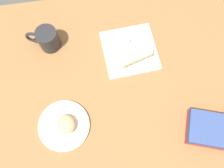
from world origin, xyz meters
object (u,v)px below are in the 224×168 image
(square_plate, at_px, (130,51))
(sauce_cup, at_px, (125,39))
(round_plate, at_px, (64,126))
(coffee_mug, at_px, (47,39))
(book_stack, at_px, (213,130))
(breakfast_wrap, at_px, (135,55))
(scone_pastry, at_px, (66,124))

(square_plate, height_order, sauce_cup, sauce_cup)
(round_plate, distance_m, coffee_mug, 0.35)
(square_plate, xyz_separation_m, sauce_cup, (0.02, -0.05, 0.02))
(round_plate, relative_size, book_stack, 0.90)
(round_plate, relative_size, square_plate, 0.90)
(book_stack, distance_m, coffee_mug, 0.72)
(coffee_mug, bearing_deg, breakfast_wrap, 160.50)
(sauce_cup, bearing_deg, book_stack, 121.69)
(square_plate, bearing_deg, round_plate, 41.89)
(sauce_cup, distance_m, coffee_mug, 0.31)
(round_plate, xyz_separation_m, coffee_mug, (0.03, -0.35, 0.04))
(book_stack, bearing_deg, square_plate, -56.95)
(square_plate, xyz_separation_m, breakfast_wrap, (-0.01, 0.04, 0.04))
(square_plate, xyz_separation_m, coffee_mug, (0.33, -0.08, 0.04))
(round_plate, distance_m, book_stack, 0.54)
(sauce_cup, bearing_deg, round_plate, 47.97)
(square_plate, height_order, book_stack, book_stack)
(sauce_cup, bearing_deg, scone_pastry, 49.34)
(round_plate, relative_size, scone_pastry, 2.60)
(round_plate, height_order, book_stack, book_stack)
(round_plate, height_order, sauce_cup, sauce_cup)
(square_plate, bearing_deg, breakfast_wrap, 109.19)
(breakfast_wrap, bearing_deg, book_stack, 18.17)
(scone_pastry, bearing_deg, round_plate, -2.68)
(round_plate, relative_size, breakfast_wrap, 1.49)
(scone_pastry, xyz_separation_m, book_stack, (-0.52, 0.10, -0.01))
(square_plate, bearing_deg, scone_pastry, 43.20)
(sauce_cup, xyz_separation_m, book_stack, (-0.25, 0.41, 0.00))
(scone_pastry, xyz_separation_m, coffee_mug, (0.04, -0.35, 0.01))
(scone_pastry, distance_m, square_plate, 0.39)
(sauce_cup, relative_size, coffee_mug, 0.36)
(sauce_cup, bearing_deg, square_plate, 109.19)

